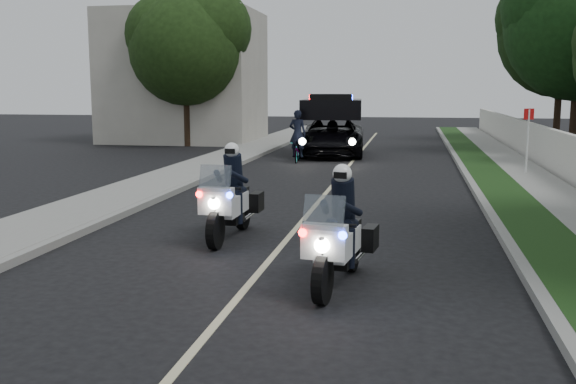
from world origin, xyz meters
name	(u,v)px	position (x,y,z in m)	size (l,w,h in m)	color
ground	(244,291)	(0.00, 0.00, 0.00)	(120.00, 120.00, 0.00)	black
curb_right	(475,190)	(4.10, 10.00, 0.07)	(0.20, 60.00, 0.15)	gray
grass_verge	(502,191)	(4.80, 10.00, 0.08)	(1.20, 60.00, 0.16)	#193814
sidewalk_right	(551,192)	(6.10, 10.00, 0.08)	(1.40, 60.00, 0.16)	gray
curb_left	(195,183)	(-4.10, 10.00, 0.07)	(0.20, 60.00, 0.15)	gray
sidewalk_left	(160,182)	(-5.20, 10.00, 0.08)	(2.00, 60.00, 0.16)	gray
building_far	(184,77)	(-10.00, 26.00, 3.50)	(8.00, 6.00, 7.00)	#A8A396
lane_marking	(330,189)	(0.00, 10.00, 0.00)	(0.12, 50.00, 0.01)	#BFB78C
police_moto_left	(231,238)	(-1.10, 3.26, 0.00)	(0.77, 2.19, 1.86)	silver
police_moto_right	(338,285)	(1.31, 0.52, 0.00)	(0.74, 2.12, 1.80)	silver
police_suv	(332,155)	(-1.13, 19.80, 0.00)	(2.72, 5.87, 2.85)	black
bicycle	(297,162)	(-2.13, 16.82, 0.00)	(0.54, 1.54, 0.81)	black
cyclist	(297,162)	(-2.13, 16.82, 0.00)	(0.67, 0.45, 1.86)	black
sign_post	(525,178)	(6.00, 13.60, 0.00)	(0.36, 0.36, 2.32)	#9F0B19
tree_right_d	(572,154)	(9.31, 22.21, 0.00)	(6.47, 6.47, 10.78)	#163913
tree_right_e	(555,143)	(9.94, 28.84, 0.00)	(6.66, 6.66, 11.10)	black
tree_left_near	(188,146)	(-8.86, 23.09, 0.00)	(5.64, 5.64, 9.41)	#1E3913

